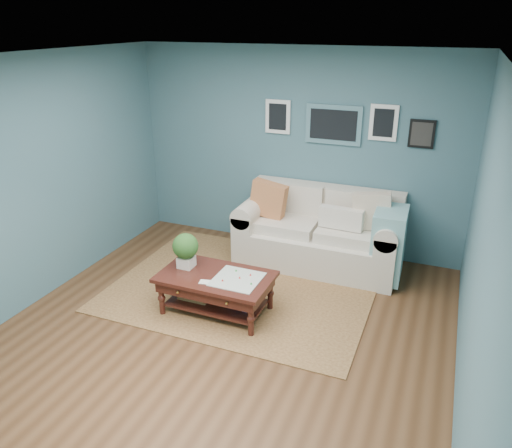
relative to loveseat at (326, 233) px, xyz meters
The scene contains 4 objects.
room_shell 2.25m from the loveseat, 105.96° to the right, with size 5.00×5.02×2.70m.
area_rug 1.29m from the loveseat, 127.88° to the right, with size 3.02×2.42×0.01m, color brown.
loveseat is the anchor object (origin of this frame).
coffee_table 1.80m from the loveseat, 119.21° to the right, with size 1.22×0.72×0.85m.
Camera 1 is at (1.93, -3.77, 3.02)m, focal length 35.00 mm.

